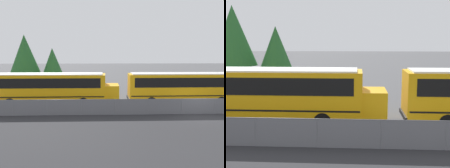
# 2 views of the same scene
# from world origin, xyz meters

# --- Properties ---
(school_bus_1) EXTENTS (13.43, 2.60, 3.40)m
(school_bus_1) POSITION_xyz_m (-14.09, 4.01, 2.02)
(school_bus_1) COLOR orange
(school_bus_1) RESTS_ON ground_plane
(tree_0) EXTENTS (3.33, 3.33, 6.40)m
(tree_0) POSITION_xyz_m (-17.33, 18.31, 4.22)
(tree_0) COLOR #51381E
(tree_0) RESTS_ON ground_plane
(tree_1) EXTENTS (4.94, 4.94, 8.64)m
(tree_1) POSITION_xyz_m (-22.04, 18.71, 5.41)
(tree_1) COLOR #51381E
(tree_1) RESTS_ON ground_plane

